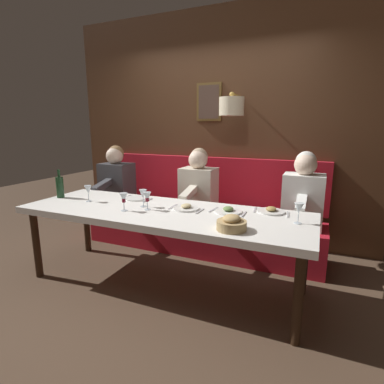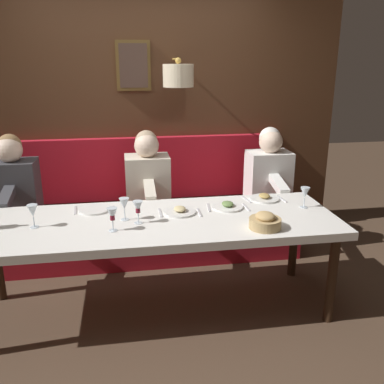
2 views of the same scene
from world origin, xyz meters
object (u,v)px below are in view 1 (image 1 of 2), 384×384
wine_glass_4 (88,190)px  bread_bowl (232,224)px  diner_middle (116,178)px  wine_glass_0 (143,195)px  wine_bottle (60,187)px  wine_glass_3 (299,209)px  wine_glass_1 (147,197)px  diner_nearest (303,193)px  diner_near (199,185)px  dining_table (162,216)px  wine_glass_2 (124,198)px

wine_glass_4 → bread_bowl: bearing=-99.6°
diner_middle → wine_glass_0: bearing=-131.9°
wine_glass_4 → wine_glass_0: bearing=-85.9°
wine_bottle → wine_glass_0: bearing=-88.4°
wine_glass_0 → wine_glass_3: (0.04, -1.38, 0.00)m
wine_glass_1 → wine_glass_3: size_ratio=1.00×
wine_glass_1 → wine_glass_0: bearing=49.6°
wine_glass_0 → wine_glass_4: (-0.04, 0.62, 0.00)m
diner_nearest → wine_glass_3: bearing=-179.2°
wine_glass_4 → diner_near: bearing=-43.2°
wine_glass_1 → wine_bottle: size_ratio=0.55×
dining_table → diner_middle: diner_middle is taller
diner_near → wine_glass_1: bearing=172.2°
wine_glass_1 → dining_table: bearing=-69.5°
diner_near → wine_glass_4: 1.22m
wine_bottle → dining_table: bearing=-90.3°
wine_glass_4 → bread_bowl: wine_glass_4 is taller
wine_glass_0 → wine_glass_1: (-0.08, -0.09, -0.00)m
diner_middle → bread_bowl: diner_middle is taller
wine_bottle → bread_bowl: wine_bottle is taller
diner_nearest → wine_glass_4: bearing=114.2°
diner_nearest → wine_glass_1: 1.58m
diner_nearest → bread_bowl: size_ratio=3.60×
wine_glass_2 → wine_bottle: size_ratio=0.55×
diner_nearest → wine_glass_4: size_ratio=4.82×
wine_glass_3 → diner_nearest: bearing=0.8°
diner_nearest → bread_bowl: (-1.16, 0.42, -0.03)m
wine_glass_1 → wine_bottle: 1.10m
wine_bottle → wine_glass_4: bearing=-92.3°
diner_nearest → wine_glass_1: diner_nearest is taller
dining_table → diner_nearest: (0.88, -1.15, 0.14)m
diner_nearest → wine_bottle: 2.54m
wine_glass_0 → diner_nearest: bearing=-58.2°
diner_middle → wine_glass_0: diner_middle is taller
dining_table → wine_bottle: wine_bottle is taller
wine_glass_3 → wine_glass_1: bearing=95.4°
diner_nearest → wine_glass_2: bearing=125.7°
wine_glass_1 → wine_bottle: wine_bottle is taller
diner_nearest → diner_near: (0.00, 1.15, 0.00)m
diner_middle → wine_glass_2: 1.35m
wine_bottle → wine_glass_1: bearing=-92.7°
diner_nearest → wine_bottle: diner_nearest is taller
dining_table → diner_near: size_ratio=3.36×
wine_glass_0 → diner_middle: bearing=48.1°
wine_glass_0 → wine_glass_1: size_ratio=1.00×
diner_near → wine_bottle: (-0.88, 1.23, 0.04)m
diner_near → dining_table: bearing=179.7°
wine_glass_3 → wine_glass_4: 2.00m
diner_middle → wine_glass_3: diner_middle is taller
diner_near → diner_nearest: bearing=-90.0°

